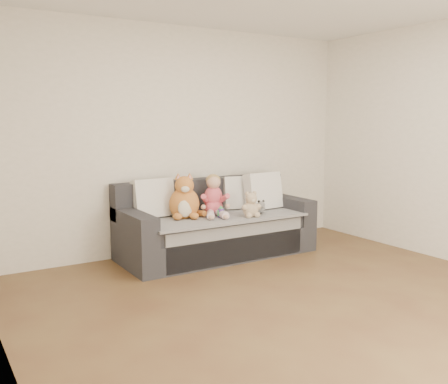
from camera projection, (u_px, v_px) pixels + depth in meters
name	position (u px, v px, depth m)	size (l,w,h in m)	color
room_shell	(297.00, 149.00, 4.08)	(5.00, 5.00, 5.00)	brown
sofa	(215.00, 228.00, 5.70)	(2.20, 0.94, 0.85)	#28292E
cushion_left	(153.00, 198.00, 5.47)	(0.47, 0.23, 0.44)	white
cushion_right_back	(240.00, 192.00, 6.01)	(0.46, 0.27, 0.40)	white
cushion_right_front	(263.00, 191.00, 5.98)	(0.49, 0.26, 0.45)	white
toddler	(214.00, 198.00, 5.60)	(0.34, 0.48, 0.47)	#CD4861
plush_cat	(185.00, 201.00, 5.43)	(0.40, 0.36, 0.52)	#BE702A
teddy_bear	(251.00, 207.00, 5.49)	(0.23, 0.18, 0.29)	tan
plush_cow	(259.00, 208.00, 5.69)	(0.14, 0.21, 0.17)	white
sippy_cup	(221.00, 211.00, 5.48)	(0.11, 0.09, 0.13)	#5E399D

